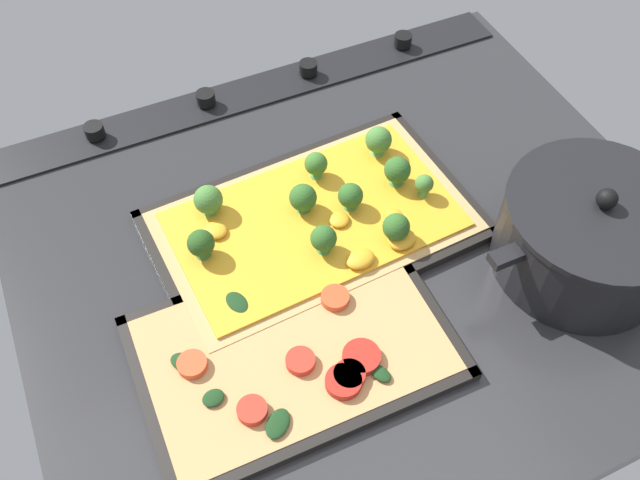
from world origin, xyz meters
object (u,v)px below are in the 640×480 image
baking_tray_back (294,349)px  cooking_pot (589,235)px  baking_tray_front (314,226)px  broccoli_pizza (317,216)px  veggie_pizza_back (295,349)px

baking_tray_back → cooking_pot: (-36.82, 3.22, 5.07)cm
baking_tray_front → baking_tray_back: same height
baking_tray_front → cooking_pot: cooking_pot is taller
baking_tray_front → cooking_pot: 33.38cm
baking_tray_front → broccoli_pizza: size_ratio=1.06×
baking_tray_front → veggie_pizza_back: (9.51, 15.68, 0.73)cm
baking_tray_back → veggie_pizza_back: veggie_pizza_back is taller
veggie_pizza_back → cooking_pot: size_ratio=1.15×
baking_tray_back → cooking_pot: 37.30cm
baking_tray_front → cooking_pot: (-27.34, 18.47, 5.08)cm
broccoli_pizza → veggie_pizza_back: bearing=57.6°
veggie_pizza_back → cooking_pot: bearing=175.7°
baking_tray_front → broccoli_pizza: 1.68cm
broccoli_pizza → veggie_pizza_back: 18.83cm
broccoli_pizza → cooking_pot: cooking_pot is taller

